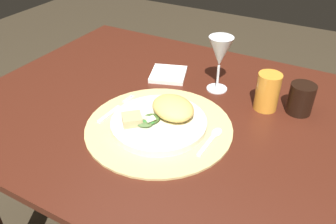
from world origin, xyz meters
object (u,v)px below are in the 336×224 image
object	(u,v)px
dinner_plate	(159,123)
dark_tumbler	(301,99)
dining_table	(169,152)
spoon	(213,137)
amber_tumbler	(268,92)
wine_glass	(220,53)
napkin	(168,74)
fork	(115,110)

from	to	relation	value
dinner_plate	dark_tumbler	xyz separation A→B (m)	(0.31, 0.25, 0.03)
dining_table	spoon	xyz separation A→B (m)	(0.17, -0.08, 0.18)
spoon	amber_tumbler	xyz separation A→B (m)	(0.07, 0.20, 0.05)
wine_glass	dark_tumbler	world-z (taller)	wine_glass
spoon	wine_glass	distance (m)	0.28
napkin	dark_tumbler	xyz separation A→B (m)	(0.42, -0.01, 0.04)
spoon	amber_tumbler	world-z (taller)	amber_tumbler
napkin	wine_glass	world-z (taller)	wine_glass
dinner_plate	napkin	world-z (taller)	dinner_plate
wine_glass	spoon	bearing A→B (deg)	-70.06
dining_table	wine_glass	xyz separation A→B (m)	(0.08, 0.16, 0.30)
wine_glass	amber_tumbler	bearing A→B (deg)	-11.55
spoon	wine_glass	xyz separation A→B (m)	(-0.09, 0.24, 0.11)
fork	spoon	distance (m)	0.29
wine_glass	dinner_plate	bearing A→B (deg)	-102.70
napkin	wine_glass	size ratio (longest dim) A/B	0.68
spoon	dark_tumbler	xyz separation A→B (m)	(0.16, 0.23, 0.03)
fork	amber_tumbler	size ratio (longest dim) A/B	1.45
dinner_plate	wine_glass	xyz separation A→B (m)	(0.06, 0.26, 0.11)
fork	dinner_plate	bearing A→B (deg)	-1.28
fork	spoon	bearing A→B (deg)	3.95
dinner_plate	amber_tumbler	world-z (taller)	amber_tumbler
dining_table	wine_glass	size ratio (longest dim) A/B	6.68
wine_glass	dark_tumbler	size ratio (longest dim) A/B	1.98
fork	dark_tumbler	world-z (taller)	dark_tumbler
dining_table	napkin	distance (m)	0.26
fork	spoon	size ratio (longest dim) A/B	1.25
fork	napkin	size ratio (longest dim) A/B	1.35
dinner_plate	amber_tumbler	distance (m)	0.32
spoon	fork	bearing A→B (deg)	-176.05
fork	dark_tumbler	size ratio (longest dim) A/B	1.82
napkin	spoon	bearing A→B (deg)	-42.57
dining_table	dinner_plate	bearing A→B (deg)	-75.51
dining_table	dinner_plate	distance (m)	0.21
dining_table	amber_tumbler	xyz separation A→B (m)	(0.25, 0.13, 0.23)
spoon	dark_tumbler	distance (m)	0.28
dinner_plate	napkin	distance (m)	0.29
dark_tumbler	wine_glass	bearing A→B (deg)	178.48
fork	wine_glass	xyz separation A→B (m)	(0.20, 0.26, 0.11)
wine_glass	amber_tumbler	size ratio (longest dim) A/B	1.58
dining_table	amber_tumbler	bearing A→B (deg)	27.41
dinner_plate	dark_tumbler	distance (m)	0.40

